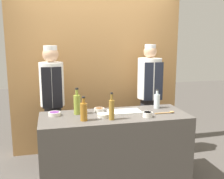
# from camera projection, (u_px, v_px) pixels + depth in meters

# --- Properties ---
(cabinet_wall) EXTENTS (2.66, 0.18, 2.40)m
(cabinet_wall) POSITION_uv_depth(u_px,v_px,m) (97.00, 75.00, 4.16)
(cabinet_wall) COLOR #B7844C
(cabinet_wall) RESTS_ON ground_plane
(counter) EXTENTS (1.75, 0.68, 0.88)m
(counter) POSITION_uv_depth(u_px,v_px,m) (115.00, 150.00, 3.18)
(counter) COLOR #514C47
(counter) RESTS_ON ground_plane
(sauce_bowl_brown) EXTENTS (0.13, 0.13, 0.05)m
(sauce_bowl_brown) POSITION_uv_depth(u_px,v_px,m) (99.00, 110.00, 3.23)
(sauce_bowl_brown) COLOR silver
(sauce_bowl_brown) RESTS_ON counter
(sauce_bowl_yellow) EXTENTS (0.11, 0.11, 0.06)m
(sauce_bowl_yellow) POSITION_uv_depth(u_px,v_px,m) (148.00, 114.00, 3.00)
(sauce_bowl_yellow) COLOR silver
(sauce_bowl_yellow) RESTS_ON counter
(sauce_bowl_purple) EXTENTS (0.14, 0.14, 0.04)m
(sauce_bowl_purple) POSITION_uv_depth(u_px,v_px,m) (54.00, 114.00, 3.06)
(sauce_bowl_purple) COLOR silver
(sauce_bowl_purple) RESTS_ON counter
(sauce_bowl_red) EXTENTS (0.14, 0.14, 0.04)m
(sauce_bowl_red) POSITION_uv_depth(u_px,v_px,m) (104.00, 115.00, 3.00)
(sauce_bowl_red) COLOR silver
(sauce_bowl_red) RESTS_ON counter
(cutting_board) EXTENTS (0.40, 0.21, 0.02)m
(cutting_board) POSITION_uv_depth(u_px,v_px,m) (124.00, 112.00, 3.19)
(cutting_board) COLOR white
(cutting_board) RESTS_ON counter
(bottle_oil) EXTENTS (0.08, 0.08, 0.32)m
(bottle_oil) POSITION_uv_depth(u_px,v_px,m) (77.00, 104.00, 3.10)
(bottle_oil) COLOR olive
(bottle_oil) RESTS_ON counter
(bottle_clear) EXTENTS (0.08, 0.08, 0.25)m
(bottle_clear) POSITION_uv_depth(u_px,v_px,m) (157.00, 101.00, 3.38)
(bottle_clear) COLOR silver
(bottle_clear) RESTS_ON counter
(bottle_vinegar) EXTENTS (0.06, 0.06, 0.31)m
(bottle_vinegar) POSITION_uv_depth(u_px,v_px,m) (112.00, 109.00, 2.89)
(bottle_vinegar) COLOR olive
(bottle_vinegar) RESTS_ON counter
(bottle_amber) EXTENTS (0.08, 0.08, 0.27)m
(bottle_amber) POSITION_uv_depth(u_px,v_px,m) (84.00, 111.00, 2.86)
(bottle_amber) COLOR #9E661E
(bottle_amber) RESTS_ON counter
(wooden_spoon) EXTENTS (0.25, 0.04, 0.03)m
(wooden_spoon) POSITION_uv_depth(u_px,v_px,m) (167.00, 112.00, 3.15)
(wooden_spoon) COLOR #B2844C
(wooden_spoon) RESTS_ON counter
(chef_left) EXTENTS (0.33, 0.33, 1.68)m
(chef_left) POSITION_uv_depth(u_px,v_px,m) (53.00, 101.00, 3.61)
(chef_left) COLOR #28282D
(chef_left) RESTS_ON ground_plane
(chef_right) EXTENTS (0.35, 0.35, 1.69)m
(chef_right) POSITION_uv_depth(u_px,v_px,m) (149.00, 97.00, 3.93)
(chef_right) COLOR #28282D
(chef_right) RESTS_ON ground_plane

